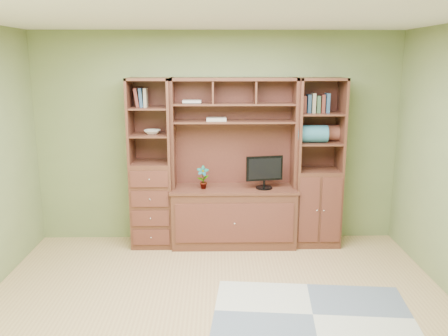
{
  "coord_description": "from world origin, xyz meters",
  "views": [
    {
      "loc": [
        -0.01,
        -3.84,
        2.25
      ],
      "look_at": [
        0.07,
        1.2,
        1.1
      ],
      "focal_mm": 38.0,
      "sensor_mm": 36.0,
      "label": 1
    }
  ],
  "objects_px": {
    "monitor": "(264,166)",
    "center_hutch": "(234,164)",
    "left_tower": "(151,164)",
    "right_tower": "(318,163)"
  },
  "relations": [
    {
      "from": "right_tower",
      "to": "monitor",
      "type": "distance_m",
      "value": 0.66
    },
    {
      "from": "monitor",
      "to": "left_tower",
      "type": "bearing_deg",
      "value": 166.37
    },
    {
      "from": "center_hutch",
      "to": "left_tower",
      "type": "height_order",
      "value": "same"
    },
    {
      "from": "left_tower",
      "to": "monitor",
      "type": "xyz_separation_m",
      "value": [
        1.36,
        -0.07,
        -0.02
      ]
    },
    {
      "from": "left_tower",
      "to": "monitor",
      "type": "bearing_deg",
      "value": -3.15
    },
    {
      "from": "right_tower",
      "to": "monitor",
      "type": "xyz_separation_m",
      "value": [
        -0.66,
        -0.07,
        -0.02
      ]
    },
    {
      "from": "monitor",
      "to": "center_hutch",
      "type": "bearing_deg",
      "value": 164.03
    },
    {
      "from": "center_hutch",
      "to": "monitor",
      "type": "distance_m",
      "value": 0.37
    },
    {
      "from": "right_tower",
      "to": "monitor",
      "type": "height_order",
      "value": "right_tower"
    },
    {
      "from": "center_hutch",
      "to": "monitor",
      "type": "relative_size",
      "value": 3.72
    }
  ]
}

